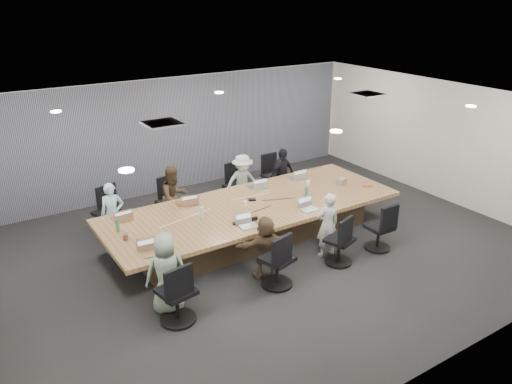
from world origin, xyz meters
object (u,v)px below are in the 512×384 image
chair_0 (108,217)px  person_0 (113,214)px  mug_brown (125,237)px  chair_5 (277,263)px  person_1 (174,197)px  bottle_green_right (306,192)px  laptop_2 (256,186)px  bottle_green_left (118,225)px  stapler (253,219)px  chair_2 (235,189)px  chair_4 (177,296)px  canvas_bag (342,181)px  person_2 (243,183)px  person_5 (266,247)px  conference_table (253,220)px  laptop_5 (249,226)px  bottle_clear (202,212)px  laptop_4 (152,253)px  person_4 (166,273)px  laptop_0 (121,218)px  chair_3 (273,179)px  snack_packet (367,185)px  person_3 (282,175)px  chair_1 (169,205)px  laptop_1 (185,203)px  laptop_6 (309,209)px  laptop_3 (296,177)px  person_6 (327,225)px  chair_7 (379,231)px

chair_0 → person_0: 0.40m
chair_0 → mug_brown: chair_0 is taller
chair_5 → mug_brown: size_ratio=7.86×
person_1 → bottle_green_right: bearing=-50.7°
laptop_2 → bottle_green_right: 1.22m
bottle_green_left → stapler: bottle_green_left is taller
chair_2 → chair_4: 4.55m
canvas_bag → person_2: bearing=140.0°
person_5 → stapler: bearing=-92.0°
conference_table → person_2: bearing=67.1°
laptop_5 → bottle_green_right: size_ratio=1.29×
chair_0 → person_1: (1.32, -0.35, 0.25)m
laptop_5 → person_5: bearing=-83.1°
chair_2 → laptop_2: (0.00, -0.90, 0.37)m
person_1 → bottle_clear: person_1 is taller
laptop_4 → person_4: bearing=-83.1°
person_5 → bottle_clear: bearing=-55.0°
chair_5 → laptop_0: size_ratio=2.38×
laptop_2 → laptop_4: 3.42m
laptop_4 → chair_3: bearing=38.2°
conference_table → bottle_clear: bearing=179.5°
conference_table → chair_3: (1.66, 1.70, 0.01)m
chair_4 → laptop_2: bearing=30.2°
snack_packet → canvas_bag: bearing=134.2°
laptop_5 → canvas_bag: canvas_bag is taller
person_3 → bottle_green_right: size_ratio=5.21×
chair_2 → bottle_green_right: 2.11m
chair_0 → chair_1: bearing=161.4°
laptop_1 → laptop_6: bearing=148.7°
laptop_3 → stapler: bearing=33.8°
chair_1 → conference_table: bearing=111.0°
stapler → chair_4: bearing=-144.5°
person_2 → person_4: person_4 is taller
person_5 → person_0: bearing=-42.3°
chair_4 → person_3: (4.11, 3.05, 0.20)m
person_4 → snack_packet: (5.10, 0.88, 0.09)m
person_2 → person_0: bearing=-170.6°
person_6 → mug_brown: size_ratio=11.77×
bottle_clear → stapler: bearing=-40.4°
chair_0 → chair_2: (3.00, 0.00, -0.04)m
chair_7 → mug_brown: mug_brown is taller
chair_0 → stapler: bearing=112.6°
laptop_2 → mug_brown: mug_brown is taller
person_4 → laptop_0: bearing=-77.3°
chair_4 → laptop_6: chair_4 is taller
conference_table → stapler: stapler is taller
person_1 → bottle_green_right: (2.21, -1.64, 0.18)m
laptop_1 → mug_brown: 1.78m
laptop_1 → person_3: (2.77, 0.55, -0.11)m
laptop_0 → person_6: person_6 is taller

